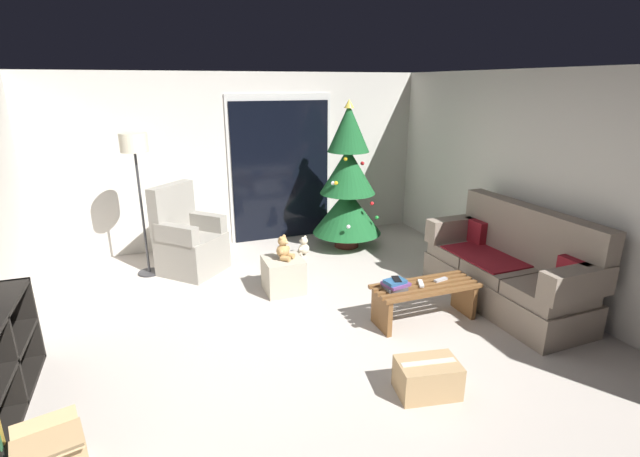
{
  "coord_description": "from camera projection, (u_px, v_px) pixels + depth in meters",
  "views": [
    {
      "loc": [
        -1.22,
        -3.69,
        2.35
      ],
      "look_at": [
        0.4,
        0.7,
        0.85
      ],
      "focal_mm": 25.65,
      "sensor_mm": 36.0,
      "label": 1
    }
  ],
  "objects": [
    {
      "name": "ground_plane",
      "position": [
        306.0,
        337.0,
        4.42
      ],
      "size": [
        7.0,
        7.0,
        0.0
      ],
      "primitive_type": "plane",
      "color": "#BCB2A8"
    },
    {
      "name": "wall_back",
      "position": [
        240.0,
        160.0,
        6.77
      ],
      "size": [
        5.72,
        0.12,
        2.5
      ],
      "primitive_type": "cube",
      "color": "silver",
      "rests_on": "ground"
    },
    {
      "name": "wall_right",
      "position": [
        553.0,
        188.0,
        4.98
      ],
      "size": [
        0.12,
        6.0,
        2.5
      ],
      "primitive_type": "cube",
      "color": "silver",
      "rests_on": "ground"
    },
    {
      "name": "patio_door_frame",
      "position": [
        281.0,
        169.0,
        6.96
      ],
      "size": [
        1.6,
        0.02,
        2.2
      ],
      "primitive_type": "cube",
      "color": "silver",
      "rests_on": "ground"
    },
    {
      "name": "patio_door_glass",
      "position": [
        281.0,
        172.0,
        6.95
      ],
      "size": [
        1.5,
        0.02,
        2.1
      ],
      "primitive_type": "cube",
      "color": "black",
      "rests_on": "ground"
    },
    {
      "name": "couch",
      "position": [
        509.0,
        270.0,
        4.99
      ],
      "size": [
        0.83,
        1.96,
        1.08
      ],
      "color": "gray",
      "rests_on": "ground"
    },
    {
      "name": "coffee_table",
      "position": [
        425.0,
        297.0,
        4.66
      ],
      "size": [
        1.1,
        0.4,
        0.4
      ],
      "color": "brown",
      "rests_on": "ground"
    },
    {
      "name": "remote_silver",
      "position": [
        441.0,
        280.0,
        4.7
      ],
      "size": [
        0.16,
        0.07,
        0.02
      ],
      "primitive_type": "cube",
      "rotation": [
        0.0,
        0.0,
        1.76
      ],
      "color": "#ADADB2",
      "rests_on": "coffee_table"
    },
    {
      "name": "remote_white",
      "position": [
        421.0,
        283.0,
        4.62
      ],
      "size": [
        0.1,
        0.16,
        0.02
      ],
      "primitive_type": "cube",
      "rotation": [
        0.0,
        0.0,
        5.87
      ],
      "color": "silver",
      "rests_on": "coffee_table"
    },
    {
      "name": "book_stack",
      "position": [
        395.0,
        284.0,
        4.51
      ],
      "size": [
        0.27,
        0.24,
        0.1
      ],
      "color": "#4C4C51",
      "rests_on": "coffee_table"
    },
    {
      "name": "cell_phone",
      "position": [
        396.0,
        279.0,
        4.49
      ],
      "size": [
        0.1,
        0.16,
        0.01
      ],
      "primitive_type": "cube",
      "rotation": [
        0.0,
        0.0,
        -0.24
      ],
      "color": "black",
      "rests_on": "book_stack"
    },
    {
      "name": "christmas_tree",
      "position": [
        348.0,
        185.0,
        6.59
      ],
      "size": [
        1.01,
        1.01,
        2.14
      ],
      "color": "#4C1E19",
      "rests_on": "ground"
    },
    {
      "name": "armchair",
      "position": [
        188.0,
        242.0,
        5.87
      ],
      "size": [
        0.97,
        0.97,
        1.13
      ],
      "color": "gray",
      "rests_on": "ground"
    },
    {
      "name": "floor_lamp",
      "position": [
        135.0,
        157.0,
        5.44
      ],
      "size": [
        0.32,
        0.32,
        1.78
      ],
      "color": "#2D2D30",
      "rests_on": "ground"
    },
    {
      "name": "ottoman",
      "position": [
        283.0,
        275.0,
        5.34
      ],
      "size": [
        0.44,
        0.44,
        0.41
      ],
      "primitive_type": "cube",
      "color": "#B2A893",
      "rests_on": "ground"
    },
    {
      "name": "teddy_bear_honey",
      "position": [
        284.0,
        249.0,
        5.24
      ],
      "size": [
        0.21,
        0.21,
        0.29
      ],
      "color": "tan",
      "rests_on": "ottoman"
    },
    {
      "name": "teddy_bear_cream_by_tree",
      "position": [
        303.0,
        247.0,
        6.48
      ],
      "size": [
        0.21,
        0.21,
        0.29
      ],
      "color": "beige",
      "rests_on": "ground"
    },
    {
      "name": "cardboard_box_taped_mid_floor",
      "position": [
        427.0,
        378.0,
        3.59
      ],
      "size": [
        0.52,
        0.39,
        0.28
      ],
      "color": "tan",
      "rests_on": "ground"
    }
  ]
}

